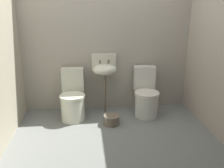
{
  "coord_description": "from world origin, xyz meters",
  "views": [
    {
      "loc": [
        -0.35,
        -2.92,
        1.73
      ],
      "look_at": [
        0.0,
        0.27,
        0.7
      ],
      "focal_mm": 38.34,
      "sensor_mm": 36.0,
      "label": 1
    }
  ],
  "objects_px": {
    "toilet_left": "(73,99)",
    "toilet_right": "(146,96)",
    "bucket": "(112,119)",
    "sink": "(105,69)"
  },
  "relations": [
    {
      "from": "toilet_left",
      "to": "bucket",
      "type": "height_order",
      "value": "toilet_left"
    },
    {
      "from": "sink",
      "to": "bucket",
      "type": "distance_m",
      "value": 0.85
    },
    {
      "from": "toilet_right",
      "to": "bucket",
      "type": "height_order",
      "value": "toilet_right"
    },
    {
      "from": "toilet_right",
      "to": "bucket",
      "type": "relative_size",
      "value": 3.04
    },
    {
      "from": "toilet_left",
      "to": "bucket",
      "type": "distance_m",
      "value": 0.72
    },
    {
      "from": "toilet_left",
      "to": "sink",
      "type": "bearing_deg",
      "value": -159.87
    },
    {
      "from": "toilet_right",
      "to": "bucket",
      "type": "distance_m",
      "value": 0.73
    },
    {
      "from": "toilet_left",
      "to": "toilet_right",
      "type": "xyz_separation_m",
      "value": [
        1.2,
        0.0,
        0.0
      ]
    },
    {
      "from": "sink",
      "to": "bucket",
      "type": "xyz_separation_m",
      "value": [
        0.06,
        -0.51,
        -0.68
      ]
    },
    {
      "from": "toilet_left",
      "to": "toilet_right",
      "type": "distance_m",
      "value": 1.2
    }
  ]
}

